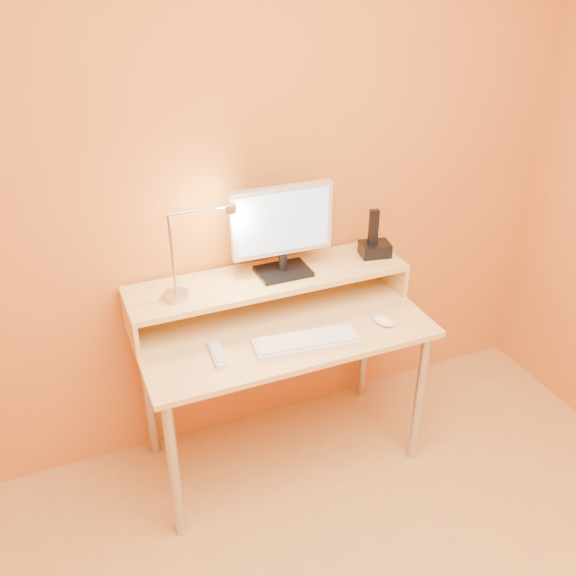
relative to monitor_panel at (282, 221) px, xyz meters
name	(u,v)px	position (x,y,z in m)	size (l,w,h in m)	color
wall_back	(253,179)	(-0.07, 0.16, 0.13)	(3.00, 0.04, 2.50)	#C87C2C
desk_leg_fl	(174,471)	(-0.62, -0.41, -0.77)	(0.04, 0.04, 0.69)	#B3B3B3
desk_leg_fr	(419,399)	(0.48, -0.41, -0.77)	(0.04, 0.04, 0.69)	#B3B3B3
desk_leg_bl	(148,393)	(-0.62, 0.09, -0.77)	(0.04, 0.04, 0.69)	#B3B3B3
desk_leg_br	(365,340)	(0.48, 0.09, -0.77)	(0.04, 0.04, 0.69)	#B3B3B3
desk_lower	(282,328)	(-0.07, -0.16, -0.41)	(1.20, 0.60, 0.03)	#E7BC6A
shelf_riser_left	(130,324)	(-0.66, -0.01, -0.33)	(0.02, 0.30, 0.14)	#E7BC6A
shelf_riser_right	(389,270)	(0.53, -0.01, -0.33)	(0.02, 0.30, 0.14)	#E7BC6A
desk_shelf	(269,279)	(-0.07, -0.01, -0.25)	(1.20, 0.30, 0.03)	#E7BC6A
monitor_foot	(283,271)	(0.00, -0.01, -0.23)	(0.22, 0.16, 0.02)	black
monitor_neck	(283,262)	(0.00, -0.01, -0.19)	(0.04, 0.04, 0.07)	black
monitor_panel	(282,221)	(0.00, 0.00, 0.00)	(0.43, 0.04, 0.29)	silver
monitor_back	(280,218)	(0.00, 0.02, 0.00)	(0.39, 0.01, 0.25)	black
monitor_screen	(284,222)	(0.00, -0.02, 0.00)	(0.39, 0.00, 0.25)	#9BC6EA
lamp_base	(177,295)	(-0.47, -0.04, -0.23)	(0.10, 0.10, 0.03)	#B3B3B3
lamp_post	(172,255)	(-0.47, -0.04, -0.05)	(0.01, 0.01, 0.33)	#B3B3B3
lamp_arm	(200,210)	(-0.35, -0.04, 0.12)	(0.01, 0.01, 0.24)	#B3B3B3
lamp_head	(231,209)	(-0.23, -0.04, 0.10)	(0.04, 0.04, 0.03)	#B3B3B3
lamp_bulb	(231,213)	(-0.23, -0.04, 0.09)	(0.03, 0.03, 0.00)	#FFEAC6
phone_dock	(375,249)	(0.44, -0.01, -0.21)	(0.13, 0.10, 0.06)	black
phone_handset	(374,227)	(0.43, -0.01, -0.10)	(0.04, 0.03, 0.16)	black
phone_led	(389,252)	(0.49, -0.06, -0.21)	(0.01, 0.00, 0.04)	#2D83FF
keyboard	(306,343)	(-0.03, -0.32, -0.39)	(0.42, 0.13, 0.02)	silver
mouse	(384,321)	(0.33, -0.31, -0.38)	(0.05, 0.10, 0.03)	white
remote_control	(217,354)	(-0.38, -0.26, -0.39)	(0.05, 0.17, 0.02)	silver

